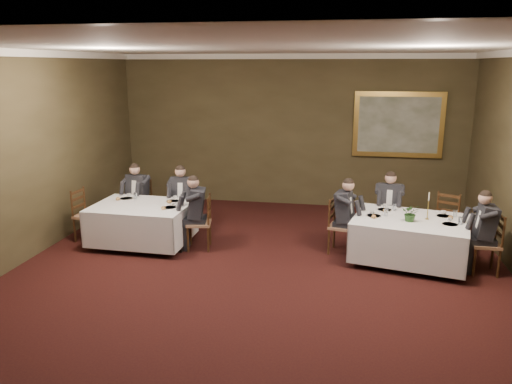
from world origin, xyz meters
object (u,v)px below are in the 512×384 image
(diner_main_endleft, at_px, (342,225))
(diner_sec_backleft, at_px, (139,204))
(painting, at_px, (398,125))
(chair_main_backleft, at_px, (387,226))
(diner_sec_backright, at_px, (183,206))
(candlestick, at_px, (428,209))
(chair_main_backright, at_px, (443,233))
(centerpiece, at_px, (411,212))
(chair_sec_backright, at_px, (183,217))
(table_second, at_px, (142,221))
(chair_sec_endright, at_px, (200,234))
(diner_main_backleft, at_px, (388,215))
(chair_sec_backleft, at_px, (140,214))
(chair_sec_endleft, at_px, (88,226))
(table_main, at_px, (410,237))
(diner_main_endright, at_px, (485,242))
(chair_main_endleft, at_px, (341,237))
(diner_sec_endright, at_px, (199,222))
(chair_main_endright, at_px, (485,256))

(diner_main_endleft, xyz_separation_m, diner_sec_backleft, (-4.09, 0.66, 0.00))
(painting, bearing_deg, chair_main_backleft, -97.28)
(diner_sec_backright, relative_size, candlestick, 2.84)
(chair_main_backright, xyz_separation_m, centerpiece, (-0.72, -0.96, 0.64))
(chair_main_backleft, height_order, chair_main_backright, same)
(chair_sec_backright, height_order, candlestick, candlestick)
(table_second, height_order, chair_sec_backright, chair_sec_backright)
(painting, bearing_deg, chair_sec_endright, -138.30)
(diner_main_backleft, distance_m, candlestick, 1.21)
(chair_main_backleft, xyz_separation_m, chair_sec_backright, (-4.00, -0.14, 0.00))
(diner_main_endleft, distance_m, centerpiece, 1.24)
(chair_sec_backleft, relative_size, diner_sec_backleft, 0.74)
(chair_sec_endleft, height_order, candlestick, candlestick)
(table_second, relative_size, diner_sec_backright, 1.33)
(candlestick, bearing_deg, diner_main_backleft, 118.57)
(table_main, xyz_separation_m, chair_sec_backleft, (-5.22, 0.92, -0.17))
(diner_main_endleft, bearing_deg, chair_main_backleft, 144.79)
(table_second, distance_m, candlestick, 5.06)
(diner_main_endleft, distance_m, diner_sec_backleft, 4.14)
(table_main, relative_size, diner_main_endright, 1.56)
(table_main, bearing_deg, diner_sec_backright, 168.35)
(chair_main_backleft, bearing_deg, diner_sec_backright, 7.23)
(chair_main_endleft, bearing_deg, centerpiece, 82.67)
(diner_main_backleft, distance_m, chair_main_endleft, 1.18)
(centerpiece, height_order, painting, painting)
(chair_main_backright, height_order, chair_sec_backleft, same)
(table_main, relative_size, diner_sec_backleft, 1.56)
(table_second, bearing_deg, diner_main_backleft, 12.76)
(chair_sec_backright, height_order, painting, painting)
(chair_main_backleft, xyz_separation_m, diner_main_backleft, (-0.00, -0.01, 0.23))
(chair_sec_endright, bearing_deg, chair_sec_backleft, 48.36)
(centerpiece, height_order, candlestick, candlestick)
(chair_main_backright, height_order, chair_sec_endleft, same)
(table_main, relative_size, chair_sec_endleft, 2.10)
(painting, bearing_deg, chair_sec_backright, -151.23)
(diner_main_backleft, bearing_deg, diner_sec_endright, 22.18)
(diner_main_endright, bearing_deg, chair_sec_backleft, 79.85)
(chair_sec_backright, bearing_deg, chair_main_backright, 176.05)
(diner_main_endright, bearing_deg, chair_main_endright, -90.00)
(diner_main_backleft, bearing_deg, diner_main_endright, 143.09)
(chair_sec_backleft, height_order, chair_sec_endright, same)
(chair_sec_backright, relative_size, painting, 0.51)
(chair_main_endright, height_order, diner_main_endright, diner_main_endright)
(table_second, distance_m, centerpiece, 4.77)
(chair_main_endright, xyz_separation_m, chair_sec_endleft, (-7.03, 0.28, 0.00))
(chair_main_endright, xyz_separation_m, diner_main_endright, (-0.01, 0.00, 0.23))
(chair_main_backleft, relative_size, diner_main_endleft, 0.74)
(diner_sec_backleft, height_order, chair_sec_endright, diner_sec_backleft)
(table_second, relative_size, chair_sec_endleft, 1.79)
(chair_main_endleft, height_order, diner_main_endright, diner_main_endright)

